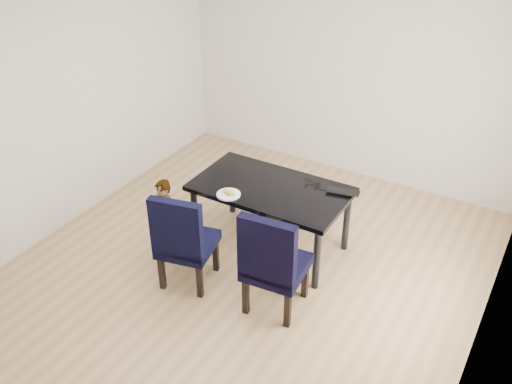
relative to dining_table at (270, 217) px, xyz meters
The scene contains 14 objects.
floor 0.63m from the dining_table, 90.00° to the right, with size 4.50×5.00×0.01m, color tan.
ceiling 2.38m from the dining_table, 90.00° to the right, with size 4.50×5.00×0.01m, color white.
wall_back 2.23m from the dining_table, 90.00° to the left, with size 4.50×0.01×2.70m, color silver.
wall_front 3.16m from the dining_table, 90.00° to the right, with size 4.50×0.01×2.70m, color white.
wall_left 2.51m from the dining_table, 167.50° to the right, with size 0.01×5.00×2.70m, color silver.
wall_right 2.51m from the dining_table, 12.50° to the right, with size 0.01×5.00×2.70m, color silver.
dining_table is the anchor object (origin of this frame).
chair_left 1.00m from the dining_table, 115.53° to the right, with size 0.51×0.53×1.06m, color black.
chair_right 0.94m from the dining_table, 57.33° to the right, with size 0.53×0.55×1.10m, color black.
child 1.11m from the dining_table, 144.11° to the right, with size 0.32×0.21×0.88m, color #E15412.
plate 0.59m from the dining_table, 129.85° to the right, with size 0.24×0.24×0.01m, color white.
sandwich 0.62m from the dining_table, 128.60° to the right, with size 0.15×0.07×0.06m, color gold.
laptop 0.84m from the dining_table, 24.64° to the left, with size 0.34×0.22×0.03m, color black.
cable_tangle 0.57m from the dining_table, 31.32° to the left, with size 0.16×0.16×0.01m, color black.
Camera 1 is at (2.41, -3.91, 3.78)m, focal length 40.00 mm.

